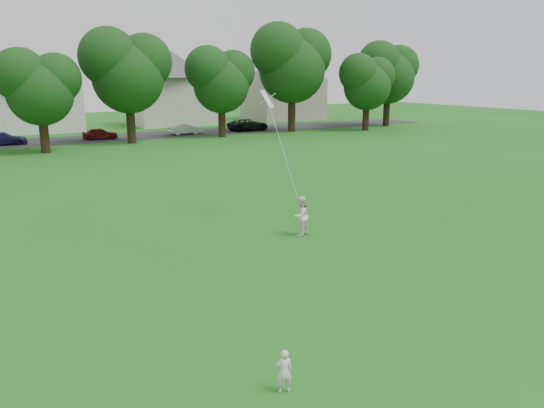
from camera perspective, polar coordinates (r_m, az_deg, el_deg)
ground at (r=14.76m, az=1.16°, el=-10.72°), size 160.00×160.00×0.00m
street at (r=54.24m, az=-22.92°, el=6.24°), size 90.00×7.00×0.01m
toddler at (r=10.91m, az=1.31°, el=-17.52°), size 0.38×0.31×0.91m
older_boy at (r=20.58m, az=3.09°, el=-1.29°), size 0.90×0.80×1.55m
kite at (r=21.43m, az=1.22°, el=5.72°), size 0.90×1.97×5.03m
tree_row at (r=49.91m, az=-15.47°, el=13.79°), size 79.96×9.90×11.75m
parked_cars at (r=52.91m, az=-25.58°, el=6.48°), size 55.74×2.38×1.28m
house_row at (r=64.03m, az=-23.16°, el=11.88°), size 77.59×13.89×10.52m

